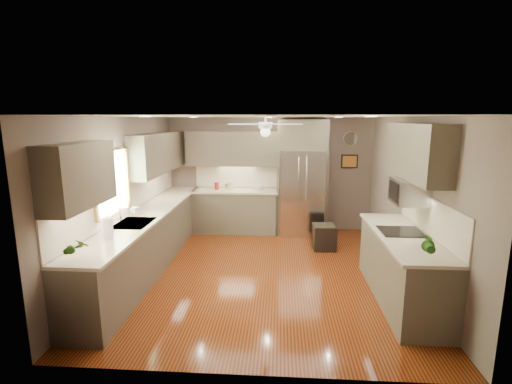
# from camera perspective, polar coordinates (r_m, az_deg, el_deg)

# --- Properties ---
(floor) EXTENTS (5.00, 5.00, 0.00)m
(floor) POSITION_cam_1_polar(r_m,az_deg,el_deg) (6.21, 1.24, -12.17)
(floor) COLOR #451409
(floor) RESTS_ON ground
(ceiling) EXTENTS (5.00, 5.00, 0.00)m
(ceiling) POSITION_cam_1_polar(r_m,az_deg,el_deg) (5.70, 1.35, 11.55)
(ceiling) COLOR white
(ceiling) RESTS_ON ground
(wall_back) EXTENTS (4.50, 0.00, 4.50)m
(wall_back) POSITION_cam_1_polar(r_m,az_deg,el_deg) (8.29, 2.06, 2.78)
(wall_back) COLOR #67574F
(wall_back) RESTS_ON ground
(wall_front) EXTENTS (4.50, 0.00, 4.50)m
(wall_front) POSITION_cam_1_polar(r_m,az_deg,el_deg) (3.43, -0.58, -9.57)
(wall_front) COLOR #67574F
(wall_front) RESTS_ON ground
(wall_left) EXTENTS (0.00, 5.00, 5.00)m
(wall_left) POSITION_cam_1_polar(r_m,az_deg,el_deg) (6.34, -19.48, -0.50)
(wall_left) COLOR #67574F
(wall_left) RESTS_ON ground
(wall_right) EXTENTS (0.00, 5.00, 5.00)m
(wall_right) POSITION_cam_1_polar(r_m,az_deg,el_deg) (6.16, 22.70, -1.05)
(wall_right) COLOR #67574F
(wall_right) RESTS_ON ground
(canister_a) EXTENTS (0.11, 0.11, 0.16)m
(canister_a) POSITION_cam_1_polar(r_m,az_deg,el_deg) (8.15, -6.06, 0.93)
(canister_a) COLOR maroon
(canister_a) RESTS_ON back_run
(canister_b) EXTENTS (0.11, 0.11, 0.13)m
(canister_b) POSITION_cam_1_polar(r_m,az_deg,el_deg) (8.12, -4.53, 0.85)
(canister_b) COLOR silver
(canister_b) RESTS_ON back_run
(canister_c) EXTENTS (0.14, 0.14, 0.19)m
(canister_c) POSITION_cam_1_polar(r_m,az_deg,el_deg) (8.12, -4.00, 1.00)
(canister_c) COLOR beige
(canister_c) RESTS_ON back_run
(soap_bottle) EXTENTS (0.10, 0.10, 0.19)m
(soap_bottle) POSITION_cam_1_polar(r_m,az_deg,el_deg) (6.25, -18.04, -2.58)
(soap_bottle) COLOR white
(soap_bottle) RESTS_ON left_run
(potted_plant_left) EXTENTS (0.19, 0.15, 0.32)m
(potted_plant_left) POSITION_cam_1_polar(r_m,az_deg,el_deg) (4.50, -25.81, -7.64)
(potted_plant_left) COLOR #285E1A
(potted_plant_left) RESTS_ON left_run
(potted_plant_right) EXTENTS (0.19, 0.16, 0.32)m
(potted_plant_right) POSITION_cam_1_polar(r_m,az_deg,el_deg) (4.54, 25.15, -7.40)
(potted_plant_right) COLOR #285E1A
(potted_plant_right) RESTS_ON right_run
(bowl) EXTENTS (0.25, 0.25, 0.05)m
(bowl) POSITION_cam_1_polar(r_m,az_deg,el_deg) (8.06, 0.39, 0.48)
(bowl) COLOR beige
(bowl) RESTS_ON back_run
(left_run) EXTENTS (0.65, 4.70, 1.45)m
(left_run) POSITION_cam_1_polar(r_m,az_deg,el_deg) (6.55, -16.14, -6.84)
(left_run) COLOR brown
(left_run) RESTS_ON ground
(back_run) EXTENTS (1.85, 0.65, 1.45)m
(back_run) POSITION_cam_1_polar(r_m,az_deg,el_deg) (8.20, -3.12, -2.78)
(back_run) COLOR brown
(back_run) RESTS_ON ground
(uppers) EXTENTS (4.50, 4.70, 0.95)m
(uppers) POSITION_cam_1_polar(r_m,az_deg,el_deg) (6.51, -4.97, 5.94)
(uppers) COLOR brown
(uppers) RESTS_ON wall_left
(window) EXTENTS (0.05, 1.12, 0.92)m
(window) POSITION_cam_1_polar(r_m,az_deg,el_deg) (5.82, -21.32, 1.39)
(window) COLOR #BFF2B2
(window) RESTS_ON wall_left
(sink) EXTENTS (0.50, 0.70, 0.32)m
(sink) POSITION_cam_1_polar(r_m,az_deg,el_deg) (5.85, -18.30, -4.83)
(sink) COLOR silver
(sink) RESTS_ON left_run
(refrigerator) EXTENTS (1.06, 0.75, 2.45)m
(refrigerator) POSITION_cam_1_polar(r_m,az_deg,el_deg) (7.97, 7.02, 1.91)
(refrigerator) COLOR silver
(refrigerator) RESTS_ON ground
(right_run) EXTENTS (0.70, 2.20, 1.45)m
(right_run) POSITION_cam_1_polar(r_m,az_deg,el_deg) (5.54, 21.57, -10.55)
(right_run) COLOR brown
(right_run) RESTS_ON ground
(microwave) EXTENTS (0.43, 0.55, 0.34)m
(microwave) POSITION_cam_1_polar(r_m,az_deg,el_deg) (5.53, 22.49, 0.09)
(microwave) COLOR silver
(microwave) RESTS_ON wall_right
(ceiling_fan) EXTENTS (1.18, 1.18, 0.32)m
(ceiling_fan) POSITION_cam_1_polar(r_m,az_deg,el_deg) (6.00, 1.47, 9.93)
(ceiling_fan) COLOR white
(ceiling_fan) RESTS_ON ceiling
(recessed_lights) EXTENTS (2.84, 3.14, 0.01)m
(recessed_lights) POSITION_cam_1_polar(r_m,az_deg,el_deg) (6.10, 1.13, 11.48)
(recessed_lights) COLOR white
(recessed_lights) RESTS_ON ceiling
(wall_clock) EXTENTS (0.30, 0.03, 0.30)m
(wall_clock) POSITION_cam_1_polar(r_m,az_deg,el_deg) (8.33, 14.34, 8.01)
(wall_clock) COLOR white
(wall_clock) RESTS_ON wall_back
(framed_print) EXTENTS (0.36, 0.03, 0.30)m
(framed_print) POSITION_cam_1_polar(r_m,az_deg,el_deg) (8.36, 14.18, 4.59)
(framed_print) COLOR black
(framed_print) RESTS_ON wall_back
(stool) EXTENTS (0.44, 0.44, 0.49)m
(stool) POSITION_cam_1_polar(r_m,az_deg,el_deg) (7.27, 10.40, -6.82)
(stool) COLOR black
(stool) RESTS_ON ground
(paper_towel) EXTENTS (0.12, 0.12, 0.30)m
(paper_towel) POSITION_cam_1_polar(r_m,az_deg,el_deg) (5.17, -21.78, -5.17)
(paper_towel) COLOR white
(paper_towel) RESTS_ON left_run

